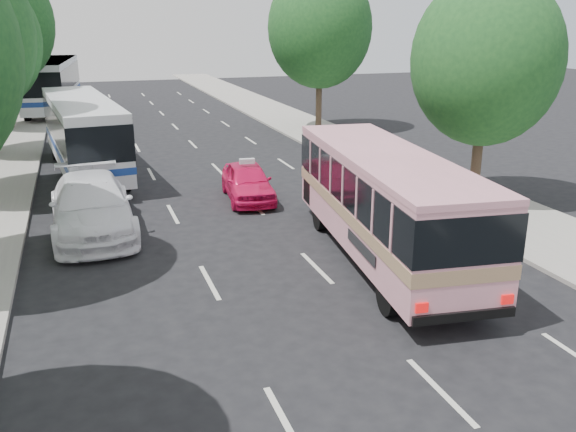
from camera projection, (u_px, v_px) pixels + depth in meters
name	position (u px, v px, depth m)	size (l,w,h in m)	color
ground	(343.00, 346.00, 12.33)	(120.00, 120.00, 0.00)	black
sidewalk_right	(337.00, 141.00, 32.94)	(4.00, 90.00, 0.12)	#9E998E
tree_left_f	(8.00, 25.00, 41.98)	(5.88, 5.88, 9.16)	#38281E
tree_right_near	(490.00, 54.00, 20.60)	(5.10, 5.10, 7.95)	#38281E
tree_right_far	(322.00, 23.00, 34.81)	(6.00, 6.00, 9.35)	#38281E
pink_bus	(385.00, 195.00, 16.26)	(3.51, 9.57, 2.98)	pink
pink_taxi	(248.00, 182.00, 22.25)	(1.60, 3.97, 1.35)	#E41356
white_pickup	(92.00, 206.00, 18.74)	(2.39, 5.89, 1.71)	white
tour_coach_front	(83.00, 129.00, 25.74)	(3.36, 10.83, 3.19)	silver
tour_coach_rear	(52.00, 81.00, 42.90)	(3.82, 12.53, 3.69)	white
taxi_roof_sign	(247.00, 161.00, 22.01)	(0.55, 0.18, 0.18)	silver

